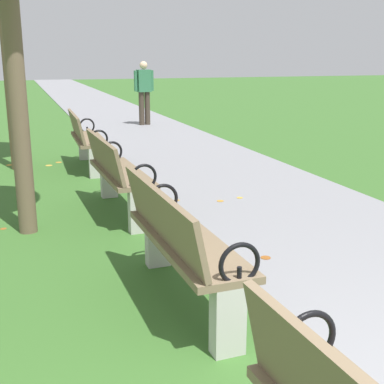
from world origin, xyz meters
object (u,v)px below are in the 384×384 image
(park_bench_2, at_px, (180,241))
(pedestrian_walking, at_px, (144,90))
(park_bench_4, at_px, (86,139))
(park_bench_3, at_px, (117,172))

(park_bench_2, height_order, pedestrian_walking, pedestrian_walking)
(park_bench_4, relative_size, pedestrian_walking, 0.99)
(pedestrian_walking, bearing_deg, park_bench_3, -106.06)
(pedestrian_walking, bearing_deg, park_bench_2, -102.33)
(park_bench_3, bearing_deg, park_bench_4, 90.00)
(park_bench_3, xyz_separation_m, park_bench_4, (-0.00, 2.64, 0.00))
(pedestrian_walking, bearing_deg, park_bench_4, -113.93)
(park_bench_2, height_order, park_bench_3, same)
(park_bench_4, bearing_deg, pedestrian_walking, 66.07)
(park_bench_4, bearing_deg, park_bench_3, -90.00)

